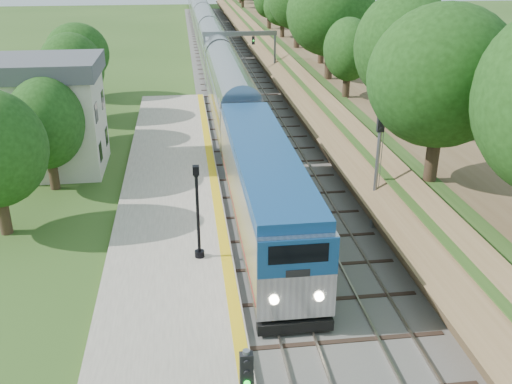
{
  "coord_description": "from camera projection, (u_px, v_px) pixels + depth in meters",
  "views": [
    {
      "loc": [
        -4.07,
        -10.24,
        14.84
      ],
      "look_at": [
        -0.5,
        17.52,
        2.8
      ],
      "focal_mm": 40.0,
      "sensor_mm": 36.0,
      "label": 1
    }
  ],
  "objects": [
    {
      "name": "station_building",
      "position": [
        42.0,
        115.0,
        39.74
      ],
      "size": [
        8.6,
        6.6,
        8.0
      ],
      "color": "beige",
      "rests_on": "ground"
    },
    {
      "name": "train",
      "position": [
        206.0,
        32.0,
        90.99
      ],
      "size": [
        3.26,
        152.62,
        4.79
      ],
      "color": "black",
      "rests_on": "trackbed"
    },
    {
      "name": "embankment",
      "position": [
        299.0,
        60.0,
        70.77
      ],
      "size": [
        10.64,
        170.0,
        11.7
      ],
      "color": "brown",
      "rests_on": "ground"
    },
    {
      "name": "yellow_stripe",
      "position": [
        225.0,
        247.0,
        29.82
      ],
      "size": [
        0.55,
        68.0,
        0.01
      ],
      "primitive_type": "cube",
      "color": "gold",
      "rests_on": "platform"
    },
    {
      "name": "lamppost_far",
      "position": [
        198.0,
        218.0,
        28.08
      ],
      "size": [
        0.49,
        0.49,
        4.92
      ],
      "color": "black",
      "rests_on": "platform"
    },
    {
      "name": "platform",
      "position": [
        170.0,
        254.0,
        29.56
      ],
      "size": [
        6.4,
        68.0,
        0.38
      ],
      "primitive_type": "cube",
      "color": "gray",
      "rests_on": "ground"
    },
    {
      "name": "signal_farside",
      "position": [
        378.0,
        158.0,
        30.89
      ],
      "size": [
        0.38,
        0.3,
        6.92
      ],
      "color": "slate",
      "rests_on": "ground"
    },
    {
      "name": "trackbed",
      "position": [
        232.0,
        77.0,
        70.54
      ],
      "size": [
        9.5,
        170.0,
        0.28
      ],
      "color": "#4C4944",
      "rests_on": "ground"
    },
    {
      "name": "trees_behind_platform",
      "position": [
        57.0,
        151.0,
        31.4
      ],
      "size": [
        7.82,
        53.32,
        7.21
      ],
      "color": "#332316",
      "rests_on": "ground"
    },
    {
      "name": "signal_gantry",
      "position": [
        240.0,
        44.0,
        64.15
      ],
      "size": [
        8.4,
        0.38,
        6.2
      ],
      "color": "slate",
      "rests_on": "ground"
    }
  ]
}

